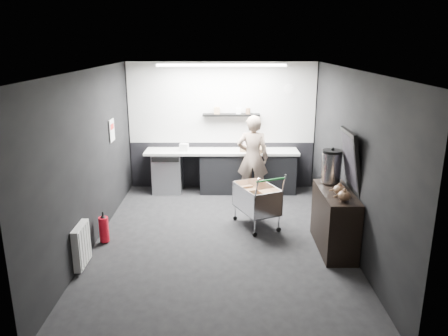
{
  "coord_description": "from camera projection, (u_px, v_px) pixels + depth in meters",
  "views": [
    {
      "loc": [
        0.08,
        -6.46,
        3.1
      ],
      "look_at": [
        0.05,
        0.4,
        1.1
      ],
      "focal_mm": 35.0,
      "sensor_mm": 36.0,
      "label": 1
    }
  ],
  "objects": [
    {
      "name": "floor",
      "position": [
        221.0,
        240.0,
        7.07
      ],
      "size": [
        5.5,
        5.5,
        0.0
      ],
      "primitive_type": "plane",
      "color": "black",
      "rests_on": "ground"
    },
    {
      "name": "ceiling",
      "position": [
        220.0,
        70.0,
        6.31
      ],
      "size": [
        5.5,
        5.5,
        0.0
      ],
      "primitive_type": "plane",
      "rotation": [
        3.14,
        0.0,
        0.0
      ],
      "color": "silver",
      "rests_on": "wall_back"
    },
    {
      "name": "wall_back",
      "position": [
        222.0,
        126.0,
        9.33
      ],
      "size": [
        5.5,
        0.0,
        5.5
      ],
      "primitive_type": "plane",
      "rotation": [
        1.57,
        0.0,
        0.0
      ],
      "color": "black",
      "rests_on": "floor"
    },
    {
      "name": "wall_front",
      "position": [
        217.0,
        237.0,
        4.05
      ],
      "size": [
        5.5,
        0.0,
        5.5
      ],
      "primitive_type": "plane",
      "rotation": [
        -1.57,
        0.0,
        0.0
      ],
      "color": "black",
      "rests_on": "floor"
    },
    {
      "name": "wall_left",
      "position": [
        90.0,
        160.0,
        6.69
      ],
      "size": [
        0.0,
        5.5,
        5.5
      ],
      "primitive_type": "plane",
      "rotation": [
        1.57,
        0.0,
        1.57
      ],
      "color": "black",
      "rests_on": "floor"
    },
    {
      "name": "wall_right",
      "position": [
        351.0,
        160.0,
        6.68
      ],
      "size": [
        0.0,
        5.5,
        5.5
      ],
      "primitive_type": "plane",
      "rotation": [
        1.57,
        0.0,
        -1.57
      ],
      "color": "black",
      "rests_on": "floor"
    },
    {
      "name": "kitchen_wall_panel",
      "position": [
        222.0,
        103.0,
        9.17
      ],
      "size": [
        3.95,
        0.02,
        1.7
      ],
      "primitive_type": "cube",
      "color": "beige",
      "rests_on": "wall_back"
    },
    {
      "name": "dado_panel",
      "position": [
        222.0,
        165.0,
        9.55
      ],
      "size": [
        3.95,
        0.02,
        1.0
      ],
      "primitive_type": "cube",
      "color": "black",
      "rests_on": "wall_back"
    },
    {
      "name": "floating_shelf",
      "position": [
        231.0,
        115.0,
        9.13
      ],
      "size": [
        1.2,
        0.22,
        0.04
      ],
      "primitive_type": "cube",
      "color": "black",
      "rests_on": "wall_back"
    },
    {
      "name": "wall_clock",
      "position": [
        289.0,
        89.0,
        9.07
      ],
      "size": [
        0.2,
        0.03,
        0.2
      ],
      "primitive_type": "cylinder",
      "rotation": [
        1.57,
        0.0,
        0.0
      ],
      "color": "silver",
      "rests_on": "wall_back"
    },
    {
      "name": "poster",
      "position": [
        112.0,
        130.0,
        7.89
      ],
      "size": [
        0.02,
        0.3,
        0.4
      ],
      "primitive_type": "cube",
      "color": "silver",
      "rests_on": "wall_left"
    },
    {
      "name": "poster_red_band",
      "position": [
        112.0,
        127.0,
        7.87
      ],
      "size": [
        0.02,
        0.22,
        0.1
      ],
      "primitive_type": "cube",
      "color": "red",
      "rests_on": "poster"
    },
    {
      "name": "radiator",
      "position": [
        81.0,
        245.0,
        6.11
      ],
      "size": [
        0.1,
        0.5,
        0.6
      ],
      "primitive_type": "cube",
      "color": "silver",
      "rests_on": "wall_left"
    },
    {
      "name": "ceiling_strip",
      "position": [
        221.0,
        65.0,
        8.1
      ],
      "size": [
        2.4,
        0.2,
        0.04
      ],
      "primitive_type": "cube",
      "color": "white",
      "rests_on": "ceiling"
    },
    {
      "name": "prep_counter",
      "position": [
        228.0,
        171.0,
        9.26
      ],
      "size": [
        3.2,
        0.61,
        0.9
      ],
      "color": "black",
      "rests_on": "floor"
    },
    {
      "name": "person",
      "position": [
        253.0,
        158.0,
        8.71
      ],
      "size": [
        0.68,
        0.49,
        1.72
      ],
      "primitive_type": "imported",
      "rotation": [
        0.0,
        0.0,
        3.0
      ],
      "color": "#B8A591",
      "rests_on": "floor"
    },
    {
      "name": "shopping_cart",
      "position": [
        256.0,
        200.0,
        7.49
      ],
      "size": [
        0.88,
        1.12,
        0.99
      ],
      "color": "silver",
      "rests_on": "floor"
    },
    {
      "name": "sideboard",
      "position": [
        335.0,
        212.0,
        6.66
      ],
      "size": [
        0.53,
        1.24,
        1.86
      ],
      "color": "black",
      "rests_on": "floor"
    },
    {
      "name": "fire_extinguisher",
      "position": [
        104.0,
        229.0,
        6.92
      ],
      "size": [
        0.15,
        0.15,
        0.5
      ],
      "color": "red",
      "rests_on": "floor"
    },
    {
      "name": "cardboard_box",
      "position": [
        253.0,
        149.0,
        9.07
      ],
      "size": [
        0.56,
        0.49,
        0.09
      ],
      "primitive_type": "cube",
      "rotation": [
        0.0,
        0.0,
        -0.35
      ],
      "color": "#977650",
      "rests_on": "prep_counter"
    },
    {
      "name": "pink_tub",
      "position": [
        248.0,
        145.0,
        9.1
      ],
      "size": [
        0.23,
        0.23,
        0.23
      ],
      "primitive_type": "cylinder",
      "color": "white",
      "rests_on": "prep_counter"
    },
    {
      "name": "white_container",
      "position": [
        184.0,
        147.0,
        9.07
      ],
      "size": [
        0.19,
        0.16,
        0.15
      ],
      "primitive_type": "cube",
      "rotation": [
        0.0,
        0.0,
        -0.13
      ],
      "color": "silver",
      "rests_on": "prep_counter"
    }
  ]
}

